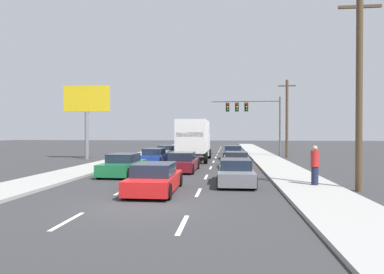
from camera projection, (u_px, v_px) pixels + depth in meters
The scene contains 18 objects.
ground_plane at pixel (201, 156), 36.58m from camera, with size 140.00×140.00×0.00m, color #333335.
sidewalk_right at pixel (268, 159), 30.88m from camera, with size 2.87×80.00×0.14m, color #9E9E99.
sidewalk_left at pixel (129, 158), 32.34m from camera, with size 2.87×80.00×0.14m, color #9E9E99.
lane_markings at pixel (197, 159), 31.80m from camera, with size 3.54×57.00×0.01m.
car_silver at pixel (168, 152), 33.61m from camera, with size 1.94×4.63×1.28m.
car_blue at pixel (154, 156), 27.66m from camera, with size 1.89×4.44×1.26m.
car_green at pixel (123, 165), 20.02m from camera, with size 1.94×4.55×1.31m.
box_truck at pixel (195, 138), 29.46m from camera, with size 2.57×8.35×3.65m.
car_maroon at pixel (183, 163), 21.92m from camera, with size 1.93×4.20×1.29m.
car_red at pixel (155, 179), 14.29m from camera, with size 1.98×4.36×1.27m.
car_navy at pixel (233, 153), 32.16m from camera, with size 1.89×4.58×1.31m.
car_orange at pixel (236, 160), 24.61m from camera, with size 1.95×4.33×1.15m.
car_gray at pixel (236, 173), 16.61m from camera, with size 1.85×4.34×1.25m.
traffic_signal_mast at pixel (248, 111), 36.68m from camera, with size 7.68×0.69×6.54m.
utility_pole_near at pixel (359, 89), 14.39m from camera, with size 1.80×0.28×8.69m.
utility_pole_mid at pixel (287, 118), 33.90m from camera, with size 1.80×0.28×8.00m.
roadside_billboard at pixel (87, 106), 31.89m from camera, with size 4.58×0.36×7.13m.
pedestrian_near_corner at pixel (315, 165), 15.40m from camera, with size 0.38×0.38×1.84m.
Camera 1 is at (2.97, -11.45, 2.60)m, focal length 30.80 mm.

